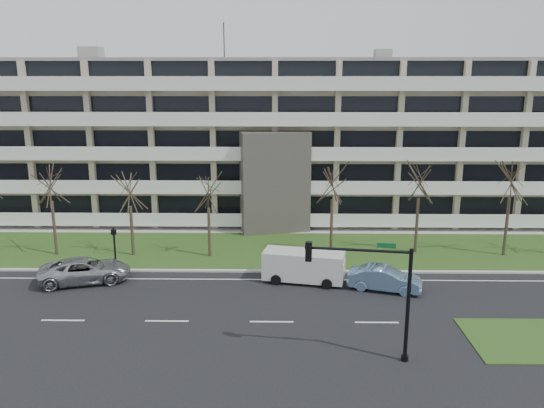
{
  "coord_description": "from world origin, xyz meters",
  "views": [
    {
      "loc": [
        0.44,
        -27.85,
        13.58
      ],
      "look_at": [
        -0.12,
        10.0,
        4.54
      ],
      "focal_mm": 35.0,
      "sensor_mm": 36.0,
      "label": 1
    }
  ],
  "objects_px": {
    "silver_pickup": "(85,270)",
    "pedestrian_signal": "(114,244)",
    "blue_sedan": "(385,279)",
    "white_van": "(305,264)",
    "traffic_signal": "(373,285)"
  },
  "relations": [
    {
      "from": "white_van",
      "to": "traffic_signal",
      "type": "height_order",
      "value": "traffic_signal"
    },
    {
      "from": "silver_pickup",
      "to": "pedestrian_signal",
      "type": "height_order",
      "value": "pedestrian_signal"
    },
    {
      "from": "blue_sedan",
      "to": "pedestrian_signal",
      "type": "distance_m",
      "value": 18.86
    },
    {
      "from": "white_van",
      "to": "pedestrian_signal",
      "type": "distance_m",
      "value": 13.53
    },
    {
      "from": "white_van",
      "to": "traffic_signal",
      "type": "relative_size",
      "value": 0.96
    },
    {
      "from": "blue_sedan",
      "to": "traffic_signal",
      "type": "distance_m",
      "value": 9.55
    },
    {
      "from": "blue_sedan",
      "to": "traffic_signal",
      "type": "xyz_separation_m",
      "value": [
        -2.38,
        -8.71,
        3.11
      ]
    },
    {
      "from": "silver_pickup",
      "to": "white_van",
      "type": "xyz_separation_m",
      "value": [
        14.96,
        0.31,
        0.44
      ]
    },
    {
      "from": "white_van",
      "to": "traffic_signal",
      "type": "bearing_deg",
      "value": -63.19
    },
    {
      "from": "blue_sedan",
      "to": "white_van",
      "type": "relative_size",
      "value": 0.82
    },
    {
      "from": "blue_sedan",
      "to": "white_van",
      "type": "height_order",
      "value": "white_van"
    },
    {
      "from": "traffic_signal",
      "to": "blue_sedan",
      "type": "bearing_deg",
      "value": 82.79
    },
    {
      "from": "white_van",
      "to": "traffic_signal",
      "type": "xyz_separation_m",
      "value": [
        2.78,
        -10.14,
        2.62
      ]
    },
    {
      "from": "blue_sedan",
      "to": "pedestrian_signal",
      "type": "relative_size",
      "value": 1.42
    },
    {
      "from": "silver_pickup",
      "to": "white_van",
      "type": "relative_size",
      "value": 1.04
    }
  ]
}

